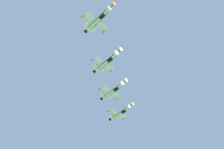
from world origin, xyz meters
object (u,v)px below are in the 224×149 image
fighter_jet_lead (99,18)px  fighter_jet_left_outer (121,112)px  fighter_jet_left_wing (107,61)px  fighter_jet_right_wing (113,90)px

fighter_jet_lead → fighter_jet_left_outer: (-5.80, 52.31, -1.22)m
fighter_jet_left_outer → fighter_jet_lead: bearing=39.5°
fighter_jet_left_outer → fighter_jet_left_wing: bearing=39.0°
fighter_jet_right_wing → fighter_jet_left_wing: bearing=40.5°
fighter_jet_left_wing → fighter_jet_right_wing: size_ratio=1.00×
fighter_jet_lead → fighter_jet_left_wing: fighter_jet_lead is taller
fighter_jet_right_wing → fighter_jet_left_outer: fighter_jet_left_outer is taller
fighter_jet_lead → fighter_jet_left_wing: bearing=-139.5°
fighter_jet_lead → fighter_jet_left_outer: size_ratio=1.00×
fighter_jet_left_wing → fighter_jet_right_wing: bearing=-139.5°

